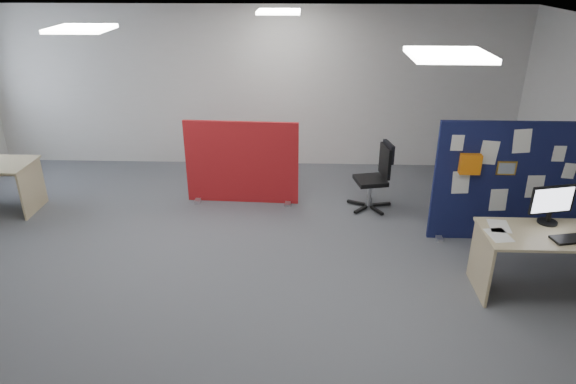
{
  "coord_description": "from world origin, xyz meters",
  "views": [
    {
      "loc": [
        0.9,
        -5.08,
        3.35
      ],
      "look_at": [
        0.72,
        0.06,
        1.0
      ],
      "focal_mm": 32.0,
      "sensor_mm": 36.0,
      "label": 1
    }
  ],
  "objects_px": {
    "red_divider": "(242,163)",
    "office_chair": "(378,172)",
    "navy_divider": "(509,182)",
    "main_desk": "(555,246)",
    "monitor_main": "(552,203)"
  },
  "relations": [
    {
      "from": "red_divider",
      "to": "office_chair",
      "type": "distance_m",
      "value": 1.98
    },
    {
      "from": "navy_divider",
      "to": "main_desk",
      "type": "bearing_deg",
      "value": -84.06
    },
    {
      "from": "navy_divider",
      "to": "main_desk",
      "type": "distance_m",
      "value": 1.18
    },
    {
      "from": "monitor_main",
      "to": "office_chair",
      "type": "height_order",
      "value": "monitor_main"
    },
    {
      "from": "red_divider",
      "to": "office_chair",
      "type": "relative_size",
      "value": 1.71
    },
    {
      "from": "red_divider",
      "to": "monitor_main",
      "type": "bearing_deg",
      "value": -26.04
    },
    {
      "from": "monitor_main",
      "to": "main_desk",
      "type": "bearing_deg",
      "value": -92.23
    },
    {
      "from": "monitor_main",
      "to": "office_chair",
      "type": "xyz_separation_m",
      "value": [
        -1.6,
        1.82,
        -0.42
      ]
    },
    {
      "from": "main_desk",
      "to": "office_chair",
      "type": "relative_size",
      "value": 1.63
    },
    {
      "from": "monitor_main",
      "to": "office_chair",
      "type": "distance_m",
      "value": 2.46
    },
    {
      "from": "navy_divider",
      "to": "office_chair",
      "type": "bearing_deg",
      "value": 150.1
    },
    {
      "from": "office_chair",
      "to": "monitor_main",
      "type": "bearing_deg",
      "value": -61.0
    },
    {
      "from": "main_desk",
      "to": "office_chair",
      "type": "bearing_deg",
      "value": 128.98
    },
    {
      "from": "main_desk",
      "to": "monitor_main",
      "type": "bearing_deg",
      "value": 100.75
    },
    {
      "from": "office_chair",
      "to": "red_divider",
      "type": "bearing_deg",
      "value": 164.13
    }
  ]
}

